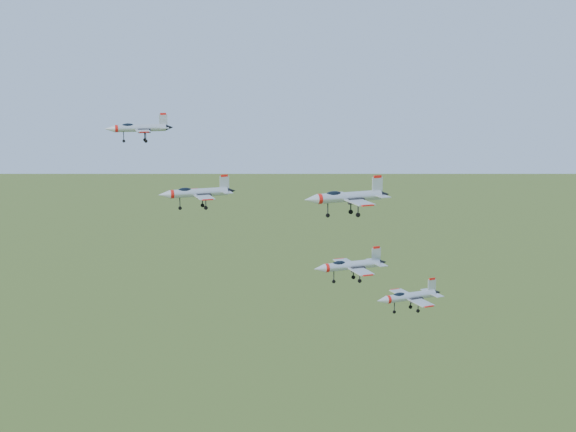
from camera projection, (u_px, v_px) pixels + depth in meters
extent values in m
cylinder|color=#ADB3BA|center=(140.00, 128.00, 127.32)|extent=(8.04, 1.38, 1.16)
cone|color=#ADB3BA|center=(110.00, 129.00, 126.09)|extent=(1.63, 1.20, 1.16)
cone|color=black|center=(170.00, 127.00, 128.51)|extent=(1.27, 1.02, 0.98)
ellipsoid|color=black|center=(128.00, 126.00, 126.73)|extent=(1.98, 0.89, 0.73)
cube|color=#ADB3BA|center=(143.00, 131.00, 125.05)|extent=(2.16, 3.97, 0.12)
cube|color=#ADB3BA|center=(140.00, 128.00, 129.77)|extent=(2.16, 3.97, 0.12)
cube|color=#ADB3BA|center=(163.00, 120.00, 128.02)|extent=(1.34, 0.14, 1.87)
cube|color=red|center=(163.00, 114.00, 127.83)|extent=(0.98, 0.15, 0.31)
cylinder|color=#ADB3BA|center=(199.00, 193.00, 114.80)|extent=(8.40, 1.57, 1.21)
cone|color=#ADB3BA|center=(164.00, 195.00, 113.17)|extent=(1.72, 1.28, 1.21)
cone|color=black|center=(231.00, 191.00, 116.36)|extent=(1.34, 1.08, 1.03)
ellipsoid|color=black|center=(185.00, 190.00, 114.05)|extent=(2.08, 0.96, 0.77)
cube|color=#ADB3BA|center=(204.00, 197.00, 112.50)|extent=(2.31, 4.17, 0.13)
cube|color=#ADB3BA|center=(196.00, 191.00, 117.31)|extent=(2.31, 4.17, 0.13)
cube|color=#ADB3BA|center=(224.00, 183.00, 115.78)|extent=(1.40, 0.17, 1.95)
cube|color=red|center=(224.00, 176.00, 115.58)|extent=(1.03, 0.17, 0.32)
cylinder|color=#ADB3BA|center=(349.00, 197.00, 103.28)|extent=(8.99, 1.93, 1.29)
cone|color=#ADB3BA|center=(311.00, 200.00, 101.40)|extent=(1.87, 1.41, 1.29)
cone|color=black|center=(385.00, 194.00, 105.08)|extent=(1.46, 1.19, 1.10)
ellipsoid|color=black|center=(334.00, 194.00, 102.42)|extent=(2.24, 1.08, 0.82)
cube|color=#ADB3BA|center=(360.00, 202.00, 100.86)|extent=(2.59, 4.52, 0.14)
cube|color=#ADB3BA|center=(341.00, 195.00, 105.94)|extent=(2.59, 4.52, 0.14)
cube|color=#ADB3BA|center=(377.00, 185.00, 104.44)|extent=(1.49, 0.23, 2.08)
cube|color=red|center=(378.00, 177.00, 104.22)|extent=(1.10, 0.22, 0.35)
cylinder|color=#ADB3BA|center=(352.00, 265.00, 128.31)|extent=(9.57, 2.06, 1.37)
cone|color=#ADB3BA|center=(319.00, 269.00, 126.31)|extent=(1.99, 1.51, 1.37)
cone|color=black|center=(382.00, 262.00, 130.24)|extent=(1.56, 1.27, 1.17)
ellipsoid|color=black|center=(339.00, 264.00, 127.40)|extent=(2.39, 1.15, 0.87)
cube|color=#ADB3BA|center=(361.00, 271.00, 125.74)|extent=(2.76, 4.81, 0.15)
cube|color=#ADB3BA|center=(345.00, 262.00, 131.14)|extent=(2.76, 4.81, 0.15)
cube|color=#ADB3BA|center=(376.00, 254.00, 129.55)|extent=(1.59, 0.24, 2.21)
cube|color=red|center=(376.00, 247.00, 129.32)|extent=(1.17, 0.23, 0.37)
cylinder|color=#ADB3BA|center=(410.00, 296.00, 118.63)|extent=(8.30, 2.25, 1.19)
cone|color=#ADB3BA|center=(382.00, 300.00, 116.64)|extent=(1.78, 1.39, 1.19)
cone|color=black|center=(437.00, 292.00, 120.54)|extent=(1.40, 1.17, 1.01)
ellipsoid|color=black|center=(399.00, 295.00, 117.73)|extent=(2.10, 1.11, 0.75)
cube|color=#ADB3BA|center=(421.00, 302.00, 116.46)|extent=(2.61, 4.26, 0.13)
cube|color=#ADB3BA|center=(402.00, 293.00, 121.03)|extent=(2.61, 4.26, 0.13)
cube|color=#ADB3BA|center=(432.00, 285.00, 119.90)|extent=(1.37, 0.29, 1.92)
cube|color=red|center=(432.00, 279.00, 119.70)|extent=(1.01, 0.26, 0.32)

